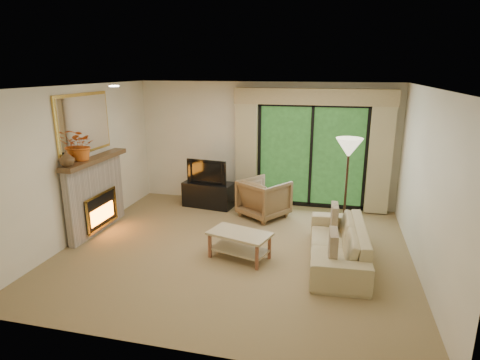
% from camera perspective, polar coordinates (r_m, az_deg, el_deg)
% --- Properties ---
extents(floor, '(5.50, 5.50, 0.00)m').
position_cam_1_polar(floor, '(6.65, -0.62, -9.85)').
color(floor, olive).
rests_on(floor, ground).
extents(ceiling, '(5.50, 5.50, 0.00)m').
position_cam_1_polar(ceiling, '(6.01, -0.69, 13.14)').
color(ceiling, white).
rests_on(ceiling, ground).
extents(wall_back, '(5.00, 0.00, 5.00)m').
position_cam_1_polar(wall_back, '(8.60, 3.47, 5.12)').
color(wall_back, beige).
rests_on(wall_back, ground).
extents(wall_front, '(5.00, 0.00, 5.00)m').
position_cam_1_polar(wall_front, '(3.96, -9.70, -7.81)').
color(wall_front, beige).
rests_on(wall_front, ground).
extents(wall_left, '(0.00, 5.00, 5.00)m').
position_cam_1_polar(wall_left, '(7.37, -21.88, 2.24)').
color(wall_left, beige).
rests_on(wall_left, ground).
extents(wall_right, '(0.00, 5.00, 5.00)m').
position_cam_1_polar(wall_right, '(6.16, 24.99, -0.55)').
color(wall_right, beige).
rests_on(wall_right, ground).
extents(fireplace, '(0.24, 1.70, 1.37)m').
position_cam_1_polar(fireplace, '(7.61, -19.82, -1.95)').
color(fireplace, gray).
rests_on(fireplace, floor).
extents(mirror, '(0.07, 1.45, 1.02)m').
position_cam_1_polar(mirror, '(7.40, -21.28, 7.49)').
color(mirror, gold).
rests_on(mirror, wall_left).
extents(sliding_door, '(2.26, 0.10, 2.16)m').
position_cam_1_polar(sliding_door, '(8.47, 10.07, 3.37)').
color(sliding_door, black).
rests_on(sliding_door, floor).
extents(curtain_left, '(0.45, 0.18, 2.35)m').
position_cam_1_polar(curtain_left, '(8.53, 0.95, 4.37)').
color(curtain_left, tan).
rests_on(curtain_left, floor).
extents(curtain_right, '(0.45, 0.18, 2.35)m').
position_cam_1_polar(curtain_right, '(8.37, 19.31, 3.28)').
color(curtain_right, tan).
rests_on(curtain_right, floor).
extents(cornice, '(3.20, 0.24, 0.32)m').
position_cam_1_polar(cornice, '(8.21, 10.44, 11.58)').
color(cornice, tan).
rests_on(cornice, wall_back).
extents(media_console, '(1.10, 0.60, 0.53)m').
position_cam_1_polar(media_console, '(8.59, -4.48, -2.05)').
color(media_console, black).
rests_on(media_console, floor).
extents(tv, '(0.89, 0.23, 0.51)m').
position_cam_1_polar(tv, '(8.45, -4.55, 1.30)').
color(tv, black).
rests_on(tv, media_console).
extents(armchair, '(1.14, 1.15, 0.76)m').
position_cam_1_polar(armchair, '(7.95, 3.44, -2.60)').
color(armchair, brown).
rests_on(armchair, floor).
extents(sofa, '(0.92, 2.10, 0.60)m').
position_cam_1_polar(sofa, '(6.32, 13.71, -8.74)').
color(sofa, tan).
rests_on(sofa, floor).
extents(pillow_near, '(0.13, 0.42, 0.42)m').
position_cam_1_polar(pillow_near, '(5.69, 13.11, -9.10)').
color(pillow_near, brown).
rests_on(pillow_near, sofa).
extents(pillow_far, '(0.13, 0.40, 0.40)m').
position_cam_1_polar(pillow_far, '(6.79, 13.28, -5.02)').
color(pillow_far, brown).
rests_on(pillow_far, sofa).
extents(coffee_table, '(1.04, 0.75, 0.42)m').
position_cam_1_polar(coffee_table, '(6.30, -0.06, -9.26)').
color(coffee_table, tan).
rests_on(coffee_table, floor).
extents(floor_lamp, '(0.52, 0.52, 1.72)m').
position_cam_1_polar(floor_lamp, '(7.24, 14.85, -0.95)').
color(floor_lamp, '#FFF2C8').
rests_on(floor_lamp, floor).
extents(vase, '(0.30, 0.30, 0.25)m').
position_cam_1_polar(vase, '(6.86, -23.44, 2.83)').
color(vase, '#4D351E').
rests_on(vase, fireplace).
extents(branches, '(0.57, 0.53, 0.53)m').
position_cam_1_polar(branches, '(7.16, -21.57, 4.65)').
color(branches, '#D1601C').
rests_on(branches, fireplace).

